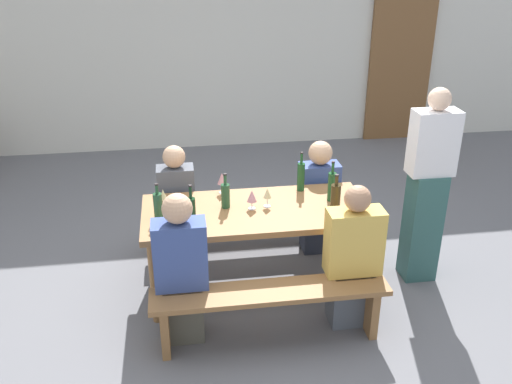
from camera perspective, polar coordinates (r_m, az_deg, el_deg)
ground_plane at (r=4.93m, az=-0.00°, el=-9.53°), size 24.00×24.00×0.00m
back_wall at (r=7.83m, az=-4.13°, el=16.07°), size 14.00×0.20×3.20m
wooden_door at (r=8.40m, az=14.37°, el=12.16°), size 0.90×0.06×2.10m
tasting_table at (r=4.59m, az=-0.00°, el=-2.64°), size 1.83×0.82×0.75m
bench_near at (r=4.16m, az=1.46°, el=-11.01°), size 1.73×0.30×0.45m
bench_far at (r=5.36m, az=-1.11°, el=-2.21°), size 1.73×0.30×0.45m
wine_bottle_0 at (r=4.84m, az=4.57°, el=1.62°), size 0.06×0.06×0.35m
wine_bottle_1 at (r=4.42m, az=-9.90°, el=-1.34°), size 0.07×0.07×0.30m
wine_bottle_2 at (r=4.46m, az=8.05°, el=-0.66°), size 0.08×0.08×0.34m
wine_bottle_3 at (r=4.28m, az=-6.56°, el=-1.88°), size 0.07×0.07×0.33m
wine_bottle_4 at (r=4.68m, az=7.68°, el=0.62°), size 0.07×0.07×0.35m
wine_bottle_5 at (r=4.54m, az=-3.11°, el=-0.31°), size 0.07×0.07×0.30m
wine_glass_0 at (r=4.57m, az=-9.40°, el=-0.32°), size 0.06×0.06×0.17m
wine_glass_1 at (r=4.54m, az=1.15°, el=-0.20°), size 0.06×0.06×0.16m
wine_glass_2 at (r=4.47m, az=10.93°, el=-1.20°), size 0.08×0.08×0.16m
wine_glass_3 at (r=4.50m, az=-0.42°, el=-0.44°), size 0.08×0.08×0.16m
wine_glass_4 at (r=4.78m, az=-3.47°, el=1.33°), size 0.08×0.08×0.18m
seated_guest_near_0 at (r=4.12m, az=-7.58°, el=-8.00°), size 0.38×0.24×1.18m
seated_guest_near_1 at (r=4.31m, az=9.75°, el=-6.85°), size 0.42×0.24×1.16m
seated_guest_far_0 at (r=5.11m, az=-7.99°, el=-1.50°), size 0.32×0.24×1.12m
seated_guest_far_1 at (r=5.27m, az=6.31°, el=-0.71°), size 0.37×0.24×1.10m
standing_host at (r=4.90m, az=16.91°, el=0.09°), size 0.37×0.24×1.70m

